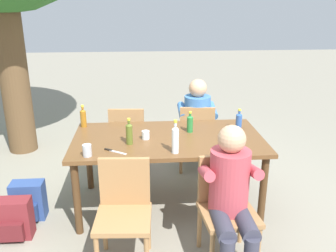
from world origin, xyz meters
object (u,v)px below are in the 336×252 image
Objects in this scene: cup_glass at (146,135)px; chair_near_left at (124,207)px; backpack_by_near_side at (28,201)px; bottle_olive at (129,133)px; dining_table at (168,145)px; bottle_clear at (175,139)px; person_in_white_shirt at (196,119)px; bottle_green at (190,123)px; bottle_amber at (83,117)px; chair_near_right at (226,203)px; chair_far_right at (196,134)px; person_in_plaid_shirt at (231,192)px; backpack_by_far_side at (13,220)px; table_knife at (114,151)px; chair_far_left at (128,136)px; bottle_blue at (239,121)px; cup_steel at (87,150)px.

chair_near_left is at bearing -104.13° from cup_glass.
bottle_olive is at bearing -0.11° from backpack_by_near_side.
dining_table reaches higher than backpack_by_near_side.
bottle_clear is (0.03, -0.39, 0.22)m from dining_table.
bottle_green is (-0.19, -0.78, 0.21)m from person_in_white_shirt.
cup_glass is (0.66, -0.42, -0.06)m from bottle_amber.
chair_near_right is at bearing -62.71° from dining_table.
backpack_by_near_side is (-1.02, 0.00, -0.70)m from bottle_olive.
person_in_plaid_shirt is (0.01, -1.73, 0.17)m from chair_far_right.
dining_table is at bearing 62.56° from chair_near_left.
person_in_white_shirt is at bearing 55.55° from cup_glass.
cup_glass is at bearing -172.84° from dining_table.
dining_table is 1.50m from backpack_by_near_side.
bottle_olive reaches higher than backpack_by_far_side.
chair_near_right is 3.90× the size of bottle_green.
person_in_plaid_shirt is 1.13m from table_knife.
bottle_clear is at bearing -30.74° from bottle_olive.
chair_near_left is at bearing -93.54° from bottle_olive.
bottle_clear is (0.47, -1.21, 0.42)m from chair_far_left.
backpack_by_near_side is at bearing -133.86° from bottle_amber.
bottle_green reaches higher than chair_far_right.
bottle_green is 2.67× the size of cup_glass.
bottle_blue reaches higher than dining_table.
chair_near_right is 1.10m from table_knife.
bottle_clear is 3.76× the size of cup_glass.
dining_table is 0.33m from bottle_green.
backpack_by_far_side is (-0.57, -0.84, -0.69)m from bottle_amber.
bottle_olive is (-0.80, 0.67, 0.39)m from chair_near_right.
backpack_by_far_side is (-1.69, -0.59, -0.68)m from bottle_green.
bottle_green is at bearing -103.48° from person_in_white_shirt.
cup_steel is (-1.51, -0.57, -0.04)m from bottle_blue.
bottle_clear is 0.57m from bottle_green.
bottle_amber is 0.64× the size of backpack_by_far_side.
person_in_white_shirt is 10.90× the size of cup_steel.
chair_far_right is 0.79m from bottle_green.
chair_far_right reaches higher than dining_table.
chair_near_left reaches higher than dining_table.
chair_far_right is 1.83m from chair_near_left.
chair_near_right is 0.74× the size of person_in_plaid_shirt.
chair_far_right is at bearing 72.33° from bottle_clear.
chair_far_left is 3.56× the size of bottle_amber.
bottle_clear is at bearing 132.50° from chair_near_right.
bottle_amber is at bearing 137.34° from chair_near_right.
person_in_white_shirt is 0.83m from bottle_green.
table_knife is at bearing 20.49° from cup_steel.
chair_near_left is 1.14m from backpack_by_far_side.
chair_far_left is 4.12× the size of table_knife.
chair_near_left is 2.24× the size of backpack_by_near_side.
table_knife reaches higher than backpack_by_far_side.
bottle_clear reaches higher than bottle_green.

